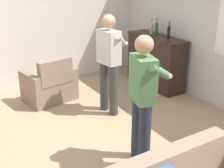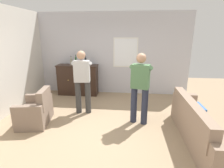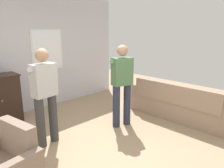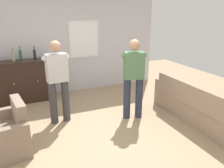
{
  "view_description": "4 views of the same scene",
  "coord_description": "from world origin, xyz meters",
  "px_view_note": "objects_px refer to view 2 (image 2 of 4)",
  "views": [
    {
      "loc": [
        3.55,
        -1.7,
        2.44
      ],
      "look_at": [
        0.37,
        0.27,
        0.97
      ],
      "focal_mm": 50.0,
      "sensor_mm": 36.0,
      "label": 1
    },
    {
      "loc": [
        0.57,
        -3.48,
        2.09
      ],
      "look_at": [
        0.19,
        0.31,
        0.99
      ],
      "focal_mm": 28.0,
      "sensor_mm": 36.0,
      "label": 2
    },
    {
      "loc": [
        -2.35,
        -2.45,
        1.99
      ],
      "look_at": [
        0.45,
        0.32,
        0.98
      ],
      "focal_mm": 35.0,
      "sensor_mm": 36.0,
      "label": 3
    },
    {
      "loc": [
        -1.28,
        -3.37,
        2.18
      ],
      "look_at": [
        0.27,
        0.26,
        0.88
      ],
      "focal_mm": 35.0,
      "sensor_mm": 36.0,
      "label": 4
    }
  ],
  "objects_px": {
    "armchair": "(36,112)",
    "bottle_wine_green": "(76,61)",
    "person_standing_left": "(82,79)",
    "couch": "(198,127)",
    "person_standing_right": "(140,86)",
    "sideboard_cabinet": "(78,80)",
    "bottle_spirits_clear": "(86,61)",
    "bottle_liquor_amber": "(71,62)"
  },
  "relations": [
    {
      "from": "couch",
      "to": "person_standing_left",
      "type": "xyz_separation_m",
      "value": [
        -2.58,
        1.11,
        0.61
      ]
    },
    {
      "from": "bottle_wine_green",
      "to": "bottle_spirits_clear",
      "type": "xyz_separation_m",
      "value": [
        0.33,
        0.04,
        -0.01
      ]
    },
    {
      "from": "couch",
      "to": "bottle_wine_green",
      "type": "height_order",
      "value": "bottle_wine_green"
    },
    {
      "from": "bottle_wine_green",
      "to": "bottle_liquor_amber",
      "type": "distance_m",
      "value": 0.17
    },
    {
      "from": "sideboard_cabinet",
      "to": "person_standing_right",
      "type": "relative_size",
      "value": 0.83
    },
    {
      "from": "bottle_wine_green",
      "to": "person_standing_left",
      "type": "bearing_deg",
      "value": -67.48
    },
    {
      "from": "person_standing_right",
      "to": "armchair",
      "type": "bearing_deg",
      "value": -173.61
    },
    {
      "from": "bottle_spirits_clear",
      "to": "couch",
      "type": "bearing_deg",
      "value": -42.45
    },
    {
      "from": "couch",
      "to": "bottle_liquor_amber",
      "type": "xyz_separation_m",
      "value": [
        -3.36,
        2.59,
        0.84
      ]
    },
    {
      "from": "sideboard_cabinet",
      "to": "person_standing_left",
      "type": "distance_m",
      "value": 1.62
    },
    {
      "from": "couch",
      "to": "bottle_liquor_amber",
      "type": "bearing_deg",
      "value": 142.35
    },
    {
      "from": "bottle_liquor_amber",
      "to": "person_standing_right",
      "type": "distance_m",
      "value": 2.95
    },
    {
      "from": "armchair",
      "to": "person_standing_right",
      "type": "bearing_deg",
      "value": 6.39
    },
    {
      "from": "armchair",
      "to": "bottle_spirits_clear",
      "type": "relative_size",
      "value": 2.91
    },
    {
      "from": "couch",
      "to": "sideboard_cabinet",
      "type": "height_order",
      "value": "sideboard_cabinet"
    },
    {
      "from": "couch",
      "to": "bottle_liquor_amber",
      "type": "distance_m",
      "value": 4.32
    },
    {
      "from": "couch",
      "to": "armchair",
      "type": "bearing_deg",
      "value": 173.34
    },
    {
      "from": "armchair",
      "to": "bottle_wine_green",
      "type": "bearing_deg",
      "value": 80.41
    },
    {
      "from": "bottle_wine_green",
      "to": "person_standing_right",
      "type": "height_order",
      "value": "person_standing_right"
    },
    {
      "from": "couch",
      "to": "person_standing_right",
      "type": "relative_size",
      "value": 1.38
    },
    {
      "from": "armchair",
      "to": "person_standing_left",
      "type": "relative_size",
      "value": 0.58
    },
    {
      "from": "bottle_wine_green",
      "to": "person_standing_left",
      "type": "distance_m",
      "value": 1.61
    },
    {
      "from": "bottle_wine_green",
      "to": "bottle_spirits_clear",
      "type": "height_order",
      "value": "bottle_wine_green"
    },
    {
      "from": "bottle_wine_green",
      "to": "sideboard_cabinet",
      "type": "bearing_deg",
      "value": -20.15
    },
    {
      "from": "sideboard_cabinet",
      "to": "bottle_spirits_clear",
      "type": "xyz_separation_m",
      "value": [
        0.29,
        0.05,
        0.65
      ]
    },
    {
      "from": "bottle_liquor_amber",
      "to": "bottle_spirits_clear",
      "type": "distance_m",
      "value": 0.49
    },
    {
      "from": "bottle_wine_green",
      "to": "person_standing_left",
      "type": "height_order",
      "value": "person_standing_left"
    },
    {
      "from": "couch",
      "to": "sideboard_cabinet",
      "type": "distance_m",
      "value": 4.07
    },
    {
      "from": "person_standing_right",
      "to": "person_standing_left",
      "type": "bearing_deg",
      "value": 164.1
    },
    {
      "from": "bottle_wine_green",
      "to": "person_standing_right",
      "type": "bearing_deg",
      "value": -42.21
    },
    {
      "from": "armchair",
      "to": "bottle_spirits_clear",
      "type": "height_order",
      "value": "bottle_spirits_clear"
    },
    {
      "from": "bottle_spirits_clear",
      "to": "person_standing_left",
      "type": "height_order",
      "value": "person_standing_left"
    },
    {
      "from": "couch",
      "to": "sideboard_cabinet",
      "type": "relative_size",
      "value": 1.66
    },
    {
      "from": "bottle_liquor_amber",
      "to": "sideboard_cabinet",
      "type": "bearing_deg",
      "value": -5.84
    },
    {
      "from": "armchair",
      "to": "bottle_wine_green",
      "type": "distance_m",
      "value": 2.38
    },
    {
      "from": "person_standing_left",
      "to": "sideboard_cabinet",
      "type": "bearing_deg",
      "value": 111.3
    },
    {
      "from": "couch",
      "to": "bottle_wine_green",
      "type": "relative_size",
      "value": 6.63
    },
    {
      "from": "couch",
      "to": "bottle_liquor_amber",
      "type": "height_order",
      "value": "bottle_liquor_amber"
    },
    {
      "from": "armchair",
      "to": "person_standing_right",
      "type": "height_order",
      "value": "person_standing_right"
    },
    {
      "from": "couch",
      "to": "person_standing_right",
      "type": "bearing_deg",
      "value": 148.01
    },
    {
      "from": "person_standing_left",
      "to": "person_standing_right",
      "type": "bearing_deg",
      "value": -15.9
    },
    {
      "from": "couch",
      "to": "armchair",
      "type": "distance_m",
      "value": 3.58
    }
  ]
}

